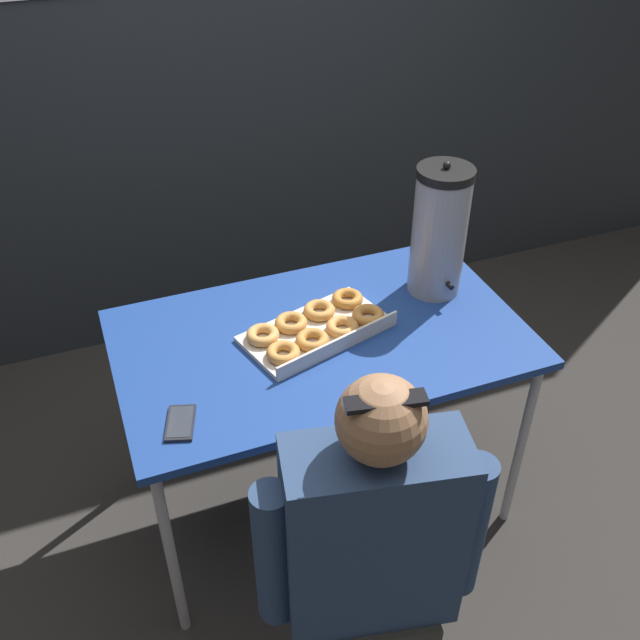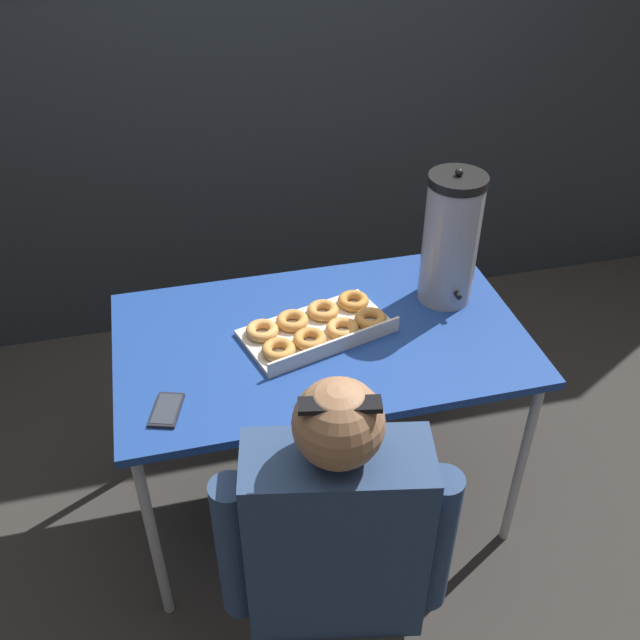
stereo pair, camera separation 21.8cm
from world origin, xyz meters
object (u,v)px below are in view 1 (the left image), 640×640
object	(u,v)px
cell_phone	(180,423)
person_seated	(370,571)
donut_box	(317,328)
coffee_urn	(439,232)

from	to	relation	value
cell_phone	person_seated	distance (m)	0.62
donut_box	person_seated	world-z (taller)	person_seated
cell_phone	coffee_urn	bearing A→B (deg)	37.23
cell_phone	person_seated	size ratio (longest dim) A/B	0.12
coffee_urn	person_seated	xyz separation A→B (m)	(-0.58, -0.80, -0.42)
coffee_urn	cell_phone	world-z (taller)	coffee_urn
coffee_urn	cell_phone	xyz separation A→B (m)	(-0.94, -0.33, -0.22)
donut_box	coffee_urn	bearing A→B (deg)	-4.59
donut_box	person_seated	bearing A→B (deg)	-116.20
donut_box	coffee_urn	xyz separation A→B (m)	(0.46, 0.09, 0.20)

